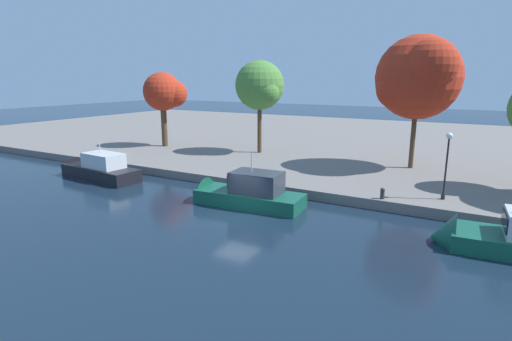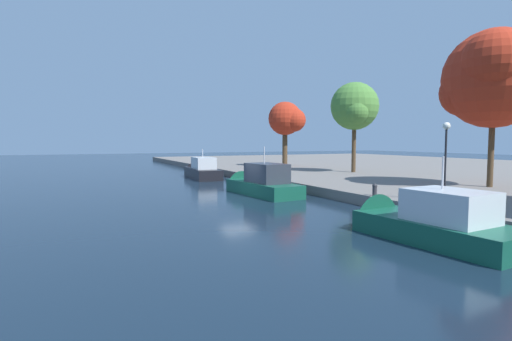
{
  "view_description": "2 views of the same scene",
  "coord_description": "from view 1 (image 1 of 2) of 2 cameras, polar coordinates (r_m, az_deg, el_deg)",
  "views": [
    {
      "loc": [
        13.37,
        -21.04,
        8.79
      ],
      "look_at": [
        0.11,
        2.31,
        2.62
      ],
      "focal_mm": 28.25,
      "sensor_mm": 36.0,
      "label": 1
    },
    {
      "loc": [
        27.57,
        -11.72,
        4.24
      ],
      "look_at": [
        -1.77,
        2.39,
        1.83
      ],
      "focal_mm": 28.24,
      "sensor_mm": 36.0,
      "label": 2
    }
  ],
  "objects": [
    {
      "name": "tree_0",
      "position": [
        49.6,
        -12.77,
        10.75
      ],
      "size": [
        4.96,
        4.58,
        8.78
      ],
      "color": "#4C3823",
      "rests_on": "dock_promenade"
    },
    {
      "name": "motor_yacht_0",
      "position": [
        38.9,
        -21.63,
        -0.05
      ],
      "size": [
        9.21,
        3.29,
        4.2
      ],
      "rotation": [
        0.0,
        0.0,
        3.06
      ],
      "color": "black",
      "rests_on": "ground_plane"
    },
    {
      "name": "ground_plane",
      "position": [
        26.43,
        -2.7,
        -6.5
      ],
      "size": [
        220.0,
        220.0,
        0.0
      ],
      "primitive_type": "plane",
      "color": "#142333"
    },
    {
      "name": "motor_yacht_2",
      "position": [
        24.79,
        32.42,
        -8.62
      ],
      "size": [
        8.13,
        3.45,
        4.78
      ],
      "rotation": [
        0.0,
        0.0,
        3.21
      ],
      "color": "#14513D",
      "rests_on": "ground_plane"
    },
    {
      "name": "motor_yacht_1",
      "position": [
        28.62,
        -2.03,
        -3.45
      ],
      "size": [
        8.8,
        3.26,
        4.74
      ],
      "rotation": [
        0.0,
        0.0,
        3.21
      ],
      "color": "#14513D",
      "rests_on": "ground_plane"
    },
    {
      "name": "lamp_post",
      "position": [
        29.68,
        25.45,
        1.75
      ],
      "size": [
        0.43,
        0.43,
        4.57
      ],
      "color": "black",
      "rests_on": "dock_promenade"
    },
    {
      "name": "tree_5",
      "position": [
        38.51,
        21.99,
        12.22
      ],
      "size": [
        7.35,
        7.66,
        11.79
      ],
      "color": "#4C3823",
      "rests_on": "dock_promenade"
    },
    {
      "name": "tree_2",
      "position": [
        44.05,
        0.69,
        11.74
      ],
      "size": [
        5.26,
        5.26,
        9.94
      ],
      "color": "#4C3823",
      "rests_on": "dock_promenade"
    },
    {
      "name": "dock_promenade",
      "position": [
        56.5,
        15.59,
        3.89
      ],
      "size": [
        120.0,
        55.0,
        0.74
      ],
      "primitive_type": "cube",
      "color": "slate",
      "rests_on": "ground_plane"
    },
    {
      "name": "mooring_bollard_1",
      "position": [
        28.82,
        17.47,
        -3.04
      ],
      "size": [
        0.32,
        0.32,
        0.78
      ],
      "color": "#2D2D33",
      "rests_on": "dock_promenade"
    }
  ]
}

